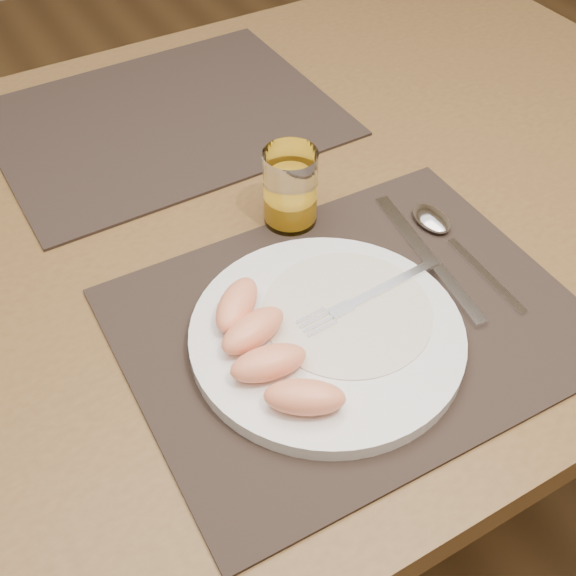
# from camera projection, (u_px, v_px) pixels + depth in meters

# --- Properties ---
(ground) EXTENTS (5.00, 5.00, 0.00)m
(ground) POSITION_uv_depth(u_px,v_px,m) (260.00, 507.00, 1.40)
(ground) COLOR brown
(ground) RESTS_ON ground
(table) EXTENTS (1.40, 0.90, 0.75)m
(table) POSITION_uv_depth(u_px,v_px,m) (246.00, 258.00, 0.92)
(table) COLOR brown
(table) RESTS_ON ground
(placemat_near) EXTENTS (0.46, 0.36, 0.00)m
(placemat_near) POSITION_uv_depth(u_px,v_px,m) (351.00, 323.00, 0.73)
(placemat_near) COLOR #2E231D
(placemat_near) RESTS_ON table
(placemat_far) EXTENTS (0.45, 0.36, 0.00)m
(placemat_far) POSITION_uv_depth(u_px,v_px,m) (165.00, 120.00, 0.99)
(placemat_far) COLOR #2E231D
(placemat_far) RESTS_ON table
(plate) EXTENTS (0.27, 0.27, 0.02)m
(plate) POSITION_uv_depth(u_px,v_px,m) (327.00, 335.00, 0.71)
(plate) COLOR white
(plate) RESTS_ON placemat_near
(plate_dressing) EXTENTS (0.17, 0.17, 0.00)m
(plate_dressing) POSITION_uv_depth(u_px,v_px,m) (347.00, 312.00, 0.72)
(plate_dressing) COLOR white
(plate_dressing) RESTS_ON plate
(fork) EXTENTS (0.18, 0.03, 0.00)m
(fork) POSITION_uv_depth(u_px,v_px,m) (360.00, 300.00, 0.73)
(fork) COLOR silver
(fork) RESTS_ON plate
(knife) EXTENTS (0.05, 0.22, 0.01)m
(knife) POSITION_uv_depth(u_px,v_px,m) (436.00, 267.00, 0.78)
(knife) COLOR silver
(knife) RESTS_ON placemat_near
(spoon) EXTENTS (0.04, 0.19, 0.01)m
(spoon) POSITION_uv_depth(u_px,v_px,m) (439.00, 226.00, 0.82)
(spoon) COLOR silver
(spoon) RESTS_ON placemat_near
(juice_glass) EXTENTS (0.06, 0.06, 0.09)m
(juice_glass) POSITION_uv_depth(u_px,v_px,m) (290.00, 191.00, 0.81)
(juice_glass) COLOR white
(juice_glass) RESTS_ON placemat_near
(grapefruit_wedges) EXTENTS (0.09, 0.20, 0.03)m
(grapefruit_wedges) POSITION_uv_depth(u_px,v_px,m) (265.00, 347.00, 0.67)
(grapefruit_wedges) COLOR #FF9868
(grapefruit_wedges) RESTS_ON plate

